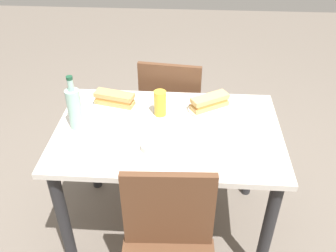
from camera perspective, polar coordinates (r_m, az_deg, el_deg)
name	(u,v)px	position (r m, az deg, el deg)	size (l,w,h in m)	color
ground_plane	(168,224)	(2.34, 0.00, -14.88)	(8.00, 8.00, 0.00)	#6B6056
dining_table	(168,148)	(1.91, 0.00, -3.39)	(1.12, 0.73, 0.72)	beige
chair_far	(172,108)	(2.44, 0.62, 2.79)	(0.44, 0.44, 0.85)	brown
plate_near	(209,108)	(2.00, 6.37, 2.73)	(0.23, 0.23, 0.01)	silver
baguette_sandwich_near	(210,102)	(1.97, 6.45, 3.74)	(0.21, 0.17, 0.07)	tan
knife_near	(202,103)	(2.02, 5.31, 3.63)	(0.17, 0.09, 0.01)	silver
plate_far	(115,105)	(2.03, -8.15, 3.23)	(0.23, 0.23, 0.01)	white
baguette_sandwich_far	(115,99)	(2.01, -8.25, 4.22)	(0.22, 0.12, 0.07)	tan
knife_far	(117,98)	(2.07, -7.90, 4.26)	(0.18, 0.04, 0.01)	silver
water_bottle	(75,108)	(1.85, -14.24, 2.71)	(0.07, 0.07, 0.29)	#99C6B7
beer_glass	(160,103)	(1.91, -1.23, 3.55)	(0.06, 0.06, 0.14)	gold
olive_bowl	(152,147)	(1.71, -2.53, -3.19)	(0.10, 0.10, 0.03)	silver
paper_napkin	(113,150)	(1.73, -8.47, -3.62)	(0.14, 0.14, 0.00)	white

